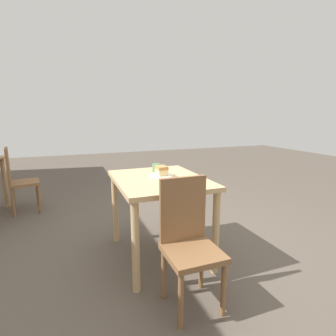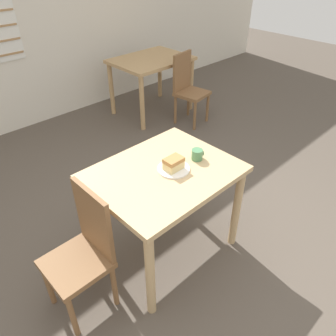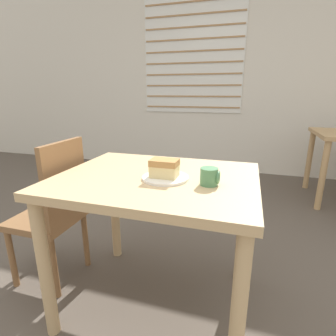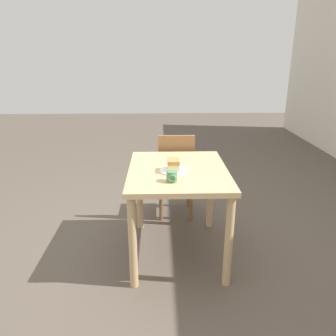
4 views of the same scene
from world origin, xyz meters
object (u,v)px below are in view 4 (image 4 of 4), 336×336
at_px(dining_table_near, 178,183).
at_px(chair_near_window, 176,174).
at_px(cake_slice, 173,165).
at_px(coffee_mug, 172,176).
at_px(plate, 174,171).

bearing_deg(dining_table_near, chair_near_window, 178.48).
xyz_separation_m(cake_slice, coffee_mug, (0.22, -0.02, -0.02)).
distance_m(cake_slice, coffee_mug, 0.22).
xyz_separation_m(chair_near_window, plate, (0.72, -0.05, 0.29)).
distance_m(chair_near_window, coffee_mug, 0.99).
distance_m(chair_near_window, plate, 0.78).
xyz_separation_m(dining_table_near, coffee_mug, (0.27, -0.06, 0.16)).
bearing_deg(coffee_mug, dining_table_near, 167.72).
xyz_separation_m(chair_near_window, coffee_mug, (0.93, -0.08, 0.32)).
relative_size(plate, cake_slice, 1.73).
bearing_deg(dining_table_near, coffee_mug, -12.28).
bearing_deg(dining_table_near, plate, -31.89).
bearing_deg(coffee_mug, cake_slice, 174.98).
relative_size(cake_slice, coffee_mug, 1.48).
bearing_deg(plate, chair_near_window, 175.77).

